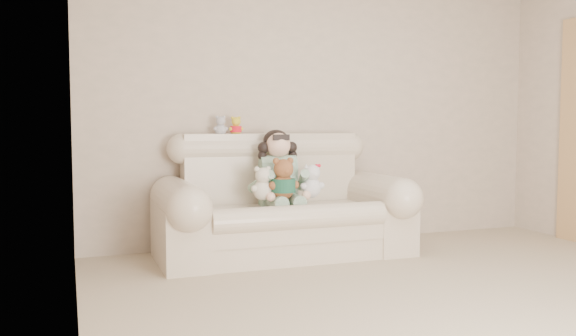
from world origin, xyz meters
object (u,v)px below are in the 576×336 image
Objects in this scene: seated_child at (278,167)px; white_cat at (312,177)px; sofa at (284,195)px; cream_teddy at (263,180)px; brown_teddy at (283,175)px.

seated_child is 0.31m from white_cat.
cream_teddy is at bearing -152.47° from sofa.
brown_teddy is at bearing 172.45° from white_cat.
brown_teddy is 0.17m from cream_teddy.
seated_child is (-0.02, 0.08, 0.23)m from sofa.
sofa reaches higher than cream_teddy.
seated_child reaches higher than sofa.
sofa is at bearing -67.16° from seated_child.
sofa is 0.25m from seated_child.
white_cat is at bearing -35.42° from seated_child.
sofa is at bearing 48.66° from brown_teddy.
white_cat is (0.26, 0.04, -0.03)m from brown_teddy.
cream_teddy is (-0.20, -0.20, -0.09)m from seated_child.
brown_teddy reaches higher than cream_teddy.
seated_child is at bearing 61.28° from brown_teddy.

